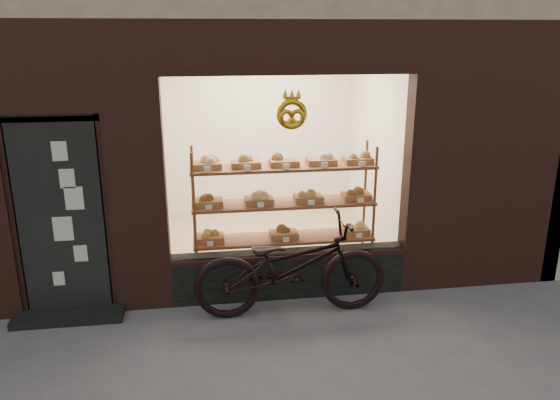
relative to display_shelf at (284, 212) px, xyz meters
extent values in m
cube|color=black|center=(0.00, -0.42, -0.61)|extent=(2.70, 0.25, 0.55)
cube|color=black|center=(-2.45, -0.49, 0.21)|extent=(0.90, 0.04, 2.15)
cube|color=black|center=(-2.45, -0.65, -0.85)|extent=(1.15, 0.35, 0.08)
torus|color=gold|center=(0.00, -0.53, 1.26)|extent=(0.33, 0.07, 0.33)
cube|color=brown|center=(0.00, 0.00, -0.84)|extent=(2.20, 0.45, 0.04)
cube|color=brown|center=(0.00, 0.00, -0.34)|extent=(2.20, 0.45, 0.03)
cube|color=brown|center=(0.00, 0.00, 0.11)|extent=(2.20, 0.45, 0.04)
cube|color=brown|center=(0.00, 0.00, 0.56)|extent=(2.20, 0.45, 0.04)
cylinder|color=brown|center=(-1.07, -0.19, -0.04)|extent=(0.04, 0.04, 1.70)
cylinder|color=brown|center=(1.07, -0.19, -0.04)|extent=(0.04, 0.04, 1.70)
cylinder|color=brown|center=(-1.07, 0.20, -0.04)|extent=(0.04, 0.04, 1.70)
cylinder|color=brown|center=(1.07, 0.20, -0.04)|extent=(0.04, 0.04, 1.70)
cube|color=brown|center=(-0.90, 0.00, -0.29)|extent=(0.34, 0.24, 0.07)
sphere|color=#C0853C|center=(-0.90, 0.00, -0.20)|extent=(0.11, 0.11, 0.11)
cube|color=white|center=(-0.90, -0.18, -0.29)|extent=(0.07, 0.01, 0.05)
cube|color=brown|center=(0.00, 0.00, -0.29)|extent=(0.34, 0.24, 0.07)
sphere|color=brown|center=(0.00, 0.00, -0.20)|extent=(0.11, 0.11, 0.11)
cube|color=white|center=(0.00, -0.18, -0.29)|extent=(0.07, 0.01, 0.05)
cube|color=brown|center=(0.90, 0.00, -0.29)|extent=(0.34, 0.24, 0.07)
sphere|color=#E5B483|center=(0.90, 0.00, -0.20)|extent=(0.11, 0.11, 0.11)
cube|color=white|center=(0.90, -0.18, -0.29)|extent=(0.08, 0.01, 0.05)
cube|color=brown|center=(-0.90, 0.00, 0.16)|extent=(0.34, 0.24, 0.07)
sphere|color=brown|center=(-0.90, 0.00, 0.25)|extent=(0.11, 0.11, 0.11)
cube|color=white|center=(-0.90, -0.18, 0.16)|extent=(0.07, 0.01, 0.06)
cube|color=brown|center=(-0.30, 0.00, 0.16)|extent=(0.34, 0.24, 0.07)
sphere|color=#E5B483|center=(-0.30, 0.00, 0.25)|extent=(0.11, 0.11, 0.11)
cube|color=white|center=(-0.30, -0.18, 0.16)|extent=(0.08, 0.01, 0.06)
cube|color=brown|center=(0.30, 0.00, 0.16)|extent=(0.34, 0.24, 0.07)
sphere|color=#C0853C|center=(0.30, 0.00, 0.25)|extent=(0.11, 0.11, 0.11)
cube|color=white|center=(0.30, -0.18, 0.16)|extent=(0.07, 0.01, 0.06)
cube|color=brown|center=(0.90, 0.00, 0.16)|extent=(0.34, 0.24, 0.07)
sphere|color=brown|center=(0.90, 0.00, 0.25)|extent=(0.11, 0.11, 0.11)
cube|color=white|center=(0.90, -0.18, 0.16)|extent=(0.08, 0.01, 0.06)
cube|color=brown|center=(-0.90, 0.00, 0.61)|extent=(0.34, 0.24, 0.07)
sphere|color=#E5B483|center=(-0.90, 0.00, 0.70)|extent=(0.11, 0.11, 0.11)
cube|color=white|center=(-0.90, -0.18, 0.61)|extent=(0.07, 0.01, 0.06)
cube|color=brown|center=(-0.45, 0.00, 0.61)|extent=(0.34, 0.24, 0.07)
sphere|color=#C0853C|center=(-0.45, 0.00, 0.70)|extent=(0.11, 0.11, 0.11)
cube|color=white|center=(-0.45, -0.18, 0.61)|extent=(0.07, 0.01, 0.06)
cube|color=brown|center=(0.00, 0.00, 0.61)|extent=(0.34, 0.24, 0.07)
sphere|color=brown|center=(0.00, 0.00, 0.70)|extent=(0.11, 0.11, 0.11)
cube|color=white|center=(0.00, -0.18, 0.61)|extent=(0.07, 0.01, 0.06)
cube|color=brown|center=(0.45, 0.00, 0.61)|extent=(0.34, 0.24, 0.07)
sphere|color=#E5B483|center=(0.45, 0.00, 0.70)|extent=(0.11, 0.11, 0.11)
cube|color=white|center=(0.45, -0.18, 0.61)|extent=(0.07, 0.01, 0.06)
cube|color=brown|center=(0.90, 0.00, 0.61)|extent=(0.34, 0.24, 0.07)
sphere|color=#C0853C|center=(0.90, 0.00, 0.70)|extent=(0.11, 0.11, 0.11)
cube|color=white|center=(0.90, -0.18, 0.61)|extent=(0.08, 0.01, 0.06)
imported|color=black|center=(-0.05, -0.85, -0.34)|extent=(2.09, 0.74, 1.10)
camera|label=1|loc=(-0.97, -6.18, 2.09)|focal=35.00mm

